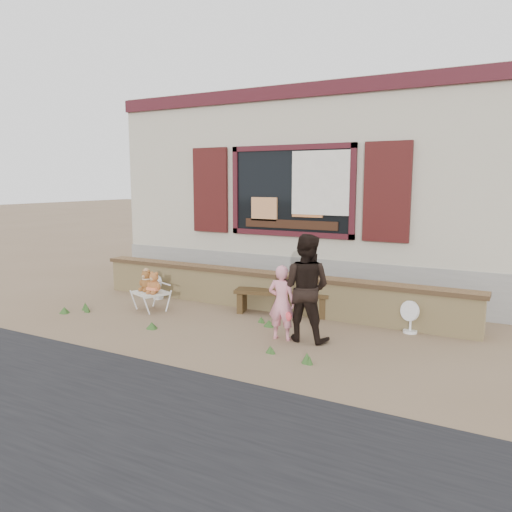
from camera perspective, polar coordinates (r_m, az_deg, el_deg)
The scene contains 12 objects.
ground at distance 8.00m, azimuth -2.09°, elevation -7.66°, with size 80.00×80.00×0.00m, color brown.
shopfront at distance 11.76m, azimuth 9.24°, elevation 7.31°, with size 8.04×5.13×4.00m.
brick_wall at distance 8.76m, azimuth 1.26°, elevation -3.92°, with size 7.10×0.36×0.67m.
bench at distance 8.43m, azimuth 2.97°, elevation -4.74°, with size 1.63×0.74×0.41m.
folding_chair at distance 8.88m, azimuth -11.93°, elevation -4.20°, with size 0.68×0.64×0.33m.
teddy_bear_left at distance 8.95m, azimuth -12.40°, elevation -2.66°, with size 0.28×0.24×0.38m, color brown, non-canonical shape.
teddy_bear_right at distance 8.71m, azimuth -11.53°, elevation -2.95°, with size 0.28×0.24×0.38m, color brown, non-canonical shape.
child at distance 7.08m, azimuth 2.95°, elevation -5.33°, with size 0.39×0.26×1.07m, color pink.
adult at distance 7.03m, azimuth 5.65°, elevation -3.61°, with size 0.74×0.57×1.52m, color black.
fan_left at distance 9.72m, azimuth -11.12°, elevation -3.50°, with size 0.30×0.19×0.46m.
fan_right at distance 7.79m, azimuth 17.26°, elevation -6.64°, with size 0.31×0.22×0.49m.
grass_tufts at distance 7.92m, azimuth -9.64°, elevation -7.53°, with size 4.73×1.44×0.14m.
Camera 1 is at (3.95, -6.59, 2.24)m, focal length 35.00 mm.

